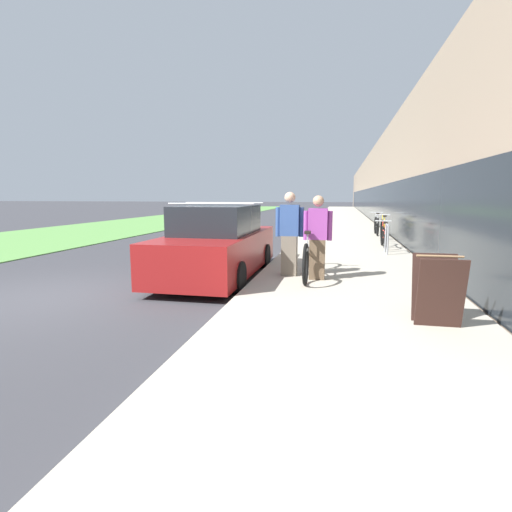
{
  "coord_description": "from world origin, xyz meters",
  "views": [
    {
      "loc": [
        5.06,
        -5.96,
        1.8
      ],
      "look_at": [
        1.36,
        11.65,
        -0.93
      ],
      "focal_mm": 28.0,
      "sensor_mm": 36.0,
      "label": 1
    }
  ],
  "objects_px": {
    "cruiser_bike_nearest": "(384,236)",
    "cruiser_bike_middle": "(383,229)",
    "person_rider": "(318,238)",
    "sandwich_board_sign": "(438,290)",
    "bike_rack_hoop": "(387,236)",
    "cruiser_bike_farthest": "(376,225)",
    "person_bystander": "(289,234)",
    "parked_sedan_curbside": "(218,245)",
    "tandem_bicycle": "(309,256)"
  },
  "relations": [
    {
      "from": "cruiser_bike_nearest",
      "to": "cruiser_bike_middle",
      "type": "xyz_separation_m",
      "value": [
        0.21,
        2.3,
        0.04
      ]
    },
    {
      "from": "person_rider",
      "to": "sandwich_board_sign",
      "type": "bearing_deg",
      "value": -56.48
    },
    {
      "from": "cruiser_bike_middle",
      "to": "parked_sedan_curbside",
      "type": "xyz_separation_m",
      "value": [
        -4.22,
        -7.21,
        0.17
      ]
    },
    {
      "from": "cruiser_bike_farthest",
      "to": "tandem_bicycle",
      "type": "bearing_deg",
      "value": -102.73
    },
    {
      "from": "tandem_bicycle",
      "to": "cruiser_bike_nearest",
      "type": "height_order",
      "value": "tandem_bicycle"
    },
    {
      "from": "cruiser_bike_farthest",
      "to": "sandwich_board_sign",
      "type": "xyz_separation_m",
      "value": [
        -0.28,
        -12.21,
        0.06
      ]
    },
    {
      "from": "bike_rack_hoop",
      "to": "person_rider",
      "type": "bearing_deg",
      "value": -113.59
    },
    {
      "from": "cruiser_bike_nearest",
      "to": "bike_rack_hoop",
      "type": "bearing_deg",
      "value": -92.72
    },
    {
      "from": "tandem_bicycle",
      "to": "bike_rack_hoop",
      "type": "distance_m",
      "value": 4.13
    },
    {
      "from": "tandem_bicycle",
      "to": "cruiser_bike_middle",
      "type": "xyz_separation_m",
      "value": [
        2.19,
        7.41,
        -0.02
      ]
    },
    {
      "from": "cruiser_bike_nearest",
      "to": "sandwich_board_sign",
      "type": "xyz_separation_m",
      "value": [
        -0.15,
        -7.94,
        0.1
      ]
    },
    {
      "from": "cruiser_bike_middle",
      "to": "person_bystander",
      "type": "bearing_deg",
      "value": -109.25
    },
    {
      "from": "tandem_bicycle",
      "to": "bike_rack_hoop",
      "type": "relative_size",
      "value": 3.12
    },
    {
      "from": "cruiser_bike_farthest",
      "to": "sandwich_board_sign",
      "type": "distance_m",
      "value": 12.21
    },
    {
      "from": "cruiser_bike_middle",
      "to": "sandwich_board_sign",
      "type": "bearing_deg",
      "value": -91.99
    },
    {
      "from": "person_bystander",
      "to": "bike_rack_hoop",
      "type": "xyz_separation_m",
      "value": [
        2.33,
        3.71,
        -0.35
      ]
    },
    {
      "from": "person_rider",
      "to": "cruiser_bike_farthest",
      "type": "xyz_separation_m",
      "value": [
        1.94,
        9.69,
        -0.43
      ]
    },
    {
      "from": "cruiser_bike_nearest",
      "to": "parked_sedan_curbside",
      "type": "relative_size",
      "value": 0.36
    },
    {
      "from": "person_rider",
      "to": "parked_sedan_curbside",
      "type": "bearing_deg",
      "value": 166.6
    },
    {
      "from": "bike_rack_hoop",
      "to": "cruiser_bike_farthest",
      "type": "distance_m",
      "value": 5.71
    },
    {
      "from": "cruiser_bike_farthest",
      "to": "bike_rack_hoop",
      "type": "bearing_deg",
      "value": -92.03
    },
    {
      "from": "person_rider",
      "to": "cruiser_bike_farthest",
      "type": "distance_m",
      "value": 9.9
    },
    {
      "from": "parked_sedan_curbside",
      "to": "person_rider",
      "type": "bearing_deg",
      "value": -13.4
    },
    {
      "from": "person_bystander",
      "to": "cruiser_bike_middle",
      "type": "bearing_deg",
      "value": 70.75
    },
    {
      "from": "tandem_bicycle",
      "to": "parked_sedan_curbside",
      "type": "distance_m",
      "value": 2.04
    },
    {
      "from": "tandem_bicycle",
      "to": "parked_sedan_curbside",
      "type": "relative_size",
      "value": 0.59
    },
    {
      "from": "person_bystander",
      "to": "bike_rack_hoop",
      "type": "bearing_deg",
      "value": 57.94
    },
    {
      "from": "person_bystander",
      "to": "parked_sedan_curbside",
      "type": "relative_size",
      "value": 0.38
    },
    {
      "from": "tandem_bicycle",
      "to": "cruiser_bike_nearest",
      "type": "xyz_separation_m",
      "value": [
        1.98,
        5.1,
        -0.06
      ]
    },
    {
      "from": "cruiser_bike_middle",
      "to": "bike_rack_hoop",
      "type": "bearing_deg",
      "value": -94.27
    },
    {
      "from": "bike_rack_hoop",
      "to": "person_bystander",
      "type": "bearing_deg",
      "value": -122.06
    },
    {
      "from": "person_rider",
      "to": "parked_sedan_curbside",
      "type": "height_order",
      "value": "person_rider"
    },
    {
      "from": "bike_rack_hoop",
      "to": "parked_sedan_curbside",
      "type": "relative_size",
      "value": 0.19
    },
    {
      "from": "cruiser_bike_nearest",
      "to": "sandwich_board_sign",
      "type": "distance_m",
      "value": 7.94
    },
    {
      "from": "person_bystander",
      "to": "cruiser_bike_farthest",
      "type": "height_order",
      "value": "person_bystander"
    },
    {
      "from": "person_bystander",
      "to": "cruiser_bike_farthest",
      "type": "distance_m",
      "value": 9.77
    },
    {
      "from": "cruiser_bike_nearest",
      "to": "parked_sedan_curbside",
      "type": "bearing_deg",
      "value": -129.27
    },
    {
      "from": "bike_rack_hoop",
      "to": "cruiser_bike_farthest",
      "type": "relative_size",
      "value": 0.47
    },
    {
      "from": "bike_rack_hoop",
      "to": "cruiser_bike_nearest",
      "type": "height_order",
      "value": "bike_rack_hoop"
    },
    {
      "from": "bike_rack_hoop",
      "to": "cruiser_bike_middle",
      "type": "height_order",
      "value": "cruiser_bike_middle"
    },
    {
      "from": "person_rider",
      "to": "sandwich_board_sign",
      "type": "distance_m",
      "value": 3.04
    },
    {
      "from": "bike_rack_hoop",
      "to": "cruiser_bike_middle",
      "type": "distance_m",
      "value": 3.76
    },
    {
      "from": "bike_rack_hoop",
      "to": "cruiser_bike_middle",
      "type": "bearing_deg",
      "value": 85.73
    },
    {
      "from": "tandem_bicycle",
      "to": "person_rider",
      "type": "xyz_separation_m",
      "value": [
        0.17,
        -0.33,
        0.41
      ]
    },
    {
      "from": "person_rider",
      "to": "cruiser_bike_farthest",
      "type": "bearing_deg",
      "value": 78.67
    },
    {
      "from": "person_rider",
      "to": "person_bystander",
      "type": "bearing_deg",
      "value": 155.1
    },
    {
      "from": "cruiser_bike_nearest",
      "to": "parked_sedan_curbside",
      "type": "height_order",
      "value": "parked_sedan_curbside"
    },
    {
      "from": "sandwich_board_sign",
      "to": "bike_rack_hoop",
      "type": "bearing_deg",
      "value": 89.32
    },
    {
      "from": "cruiser_bike_middle",
      "to": "parked_sedan_curbside",
      "type": "distance_m",
      "value": 8.36
    },
    {
      "from": "bike_rack_hoop",
      "to": "parked_sedan_curbside",
      "type": "height_order",
      "value": "parked_sedan_curbside"
    }
  ]
}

